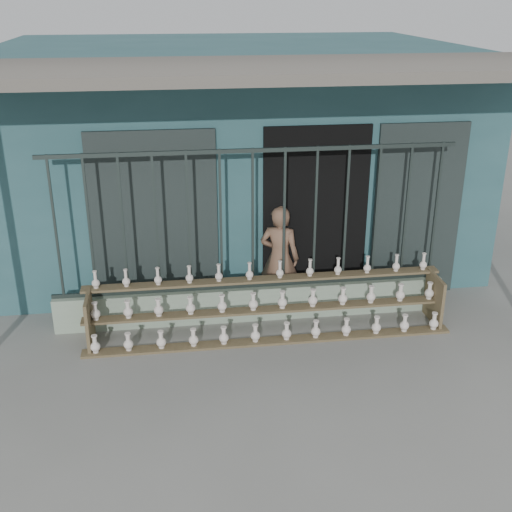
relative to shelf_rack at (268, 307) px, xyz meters
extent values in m
plane|color=slate|center=(-0.13, -0.89, -0.36)|extent=(60.00, 60.00, 0.00)
cube|color=#295156|center=(-0.13, 3.41, 1.24)|extent=(7.00, 5.00, 3.20)
cube|color=black|center=(0.77, 0.93, 0.84)|extent=(1.40, 0.12, 2.40)
cube|color=black|center=(-1.33, 0.89, 0.84)|extent=(1.60, 0.08, 2.40)
cube|color=black|center=(2.17, 0.89, 0.84)|extent=(1.20, 0.08, 2.40)
cube|color=#59544C|center=(-0.13, 0.31, 2.79)|extent=(7.40, 2.00, 0.12)
cube|color=gray|center=(-0.13, 0.41, -0.14)|extent=(5.00, 0.20, 0.45)
cube|color=#283330|center=(-2.48, 0.41, 0.99)|extent=(0.03, 0.03, 1.80)
cube|color=#283330|center=(-2.09, 0.41, 0.99)|extent=(0.03, 0.03, 1.80)
cube|color=#283330|center=(-1.70, 0.41, 0.99)|extent=(0.03, 0.03, 1.80)
cube|color=#283330|center=(-1.31, 0.41, 0.99)|extent=(0.03, 0.03, 1.80)
cube|color=#283330|center=(-0.91, 0.41, 0.99)|extent=(0.03, 0.03, 1.80)
cube|color=#283330|center=(-0.52, 0.41, 0.99)|extent=(0.03, 0.03, 1.80)
cube|color=#283330|center=(-0.13, 0.41, 0.99)|extent=(0.03, 0.03, 1.80)
cube|color=#283330|center=(0.26, 0.41, 0.99)|extent=(0.03, 0.03, 1.80)
cube|color=#283330|center=(0.65, 0.41, 0.99)|extent=(0.03, 0.03, 1.80)
cube|color=#283330|center=(1.04, 0.41, 0.99)|extent=(0.03, 0.03, 1.80)
cube|color=#283330|center=(1.44, 0.41, 0.99)|extent=(0.03, 0.03, 1.80)
cube|color=#283330|center=(1.83, 0.41, 0.99)|extent=(0.03, 0.03, 1.80)
cube|color=#283330|center=(2.22, 0.41, 0.99)|extent=(0.03, 0.03, 1.80)
cube|color=#283330|center=(-0.13, 0.41, 1.86)|extent=(5.00, 0.04, 0.05)
cube|color=#283330|center=(-0.13, 0.41, 0.11)|extent=(5.00, 0.04, 0.05)
cube|color=brown|center=(0.00, -0.24, -0.35)|extent=(4.50, 0.18, 0.03)
cube|color=brown|center=(0.00, 0.01, -0.05)|extent=(4.50, 0.18, 0.03)
cube|color=brown|center=(0.00, 0.26, 0.25)|extent=(4.50, 0.18, 0.03)
cube|color=brown|center=(-2.15, 0.01, -0.04)|extent=(0.04, 0.55, 0.64)
cube|color=brown|center=(2.15, 0.01, -0.04)|extent=(0.04, 0.55, 0.64)
imported|color=brown|center=(0.26, 0.69, 0.35)|extent=(0.61, 0.51, 1.43)
camera|label=1|loc=(-1.10, -6.95, 3.60)|focal=45.00mm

